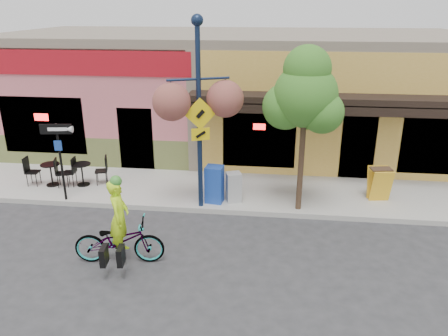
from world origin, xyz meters
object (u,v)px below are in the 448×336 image
object	(u,v)px
building	(235,89)
newspaper_box_blue	(214,184)
newspaper_box_grey	(234,187)
street_tree	(303,131)
bicycle	(119,241)
cyclist_rider	(120,227)
lamp_post	(199,117)
one_way_sign	(61,163)

from	to	relation	value
building	newspaper_box_blue	size ratio (longest dim) A/B	16.75
building	newspaper_box_grey	size ratio (longest dim) A/B	20.77
street_tree	newspaper_box_blue	bearing A→B (deg)	175.81
building	bicycle	distance (m)	9.94
building	newspaper_box_grey	distance (m)	6.63
cyclist_rider	newspaper_box_grey	xyz separation A→B (m)	(2.23, 3.25, -0.29)
building	bicycle	world-z (taller)	building
street_tree	building	bearing A→B (deg)	110.15
lamp_post	one_way_sign	bearing A→B (deg)	158.14
building	newspaper_box_grey	xyz separation A→B (m)	(0.59, -6.39, -1.66)
lamp_post	newspaper_box_blue	bearing A→B (deg)	19.40
newspaper_box_blue	newspaper_box_grey	xyz separation A→B (m)	(0.55, 0.10, -0.11)
building	street_tree	xyz separation A→B (m)	(2.45, -6.66, 0.17)
bicycle	street_tree	bearing A→B (deg)	-61.26
bicycle	cyclist_rider	xyz separation A→B (m)	(0.05, 0.00, 0.35)
one_way_sign	street_tree	world-z (taller)	street_tree
bicycle	newspaper_box_blue	distance (m)	3.60
cyclist_rider	newspaper_box_blue	bearing A→B (deg)	-35.11
cyclist_rider	one_way_sign	bearing A→B (deg)	37.02
bicycle	lamp_post	world-z (taller)	lamp_post
newspaper_box_blue	newspaper_box_grey	size ratio (longest dim) A/B	1.24
cyclist_rider	street_tree	world-z (taller)	street_tree
building	lamp_post	world-z (taller)	lamp_post
lamp_post	one_way_sign	world-z (taller)	lamp_post
bicycle	newspaper_box_blue	size ratio (longest dim) A/B	1.87
lamp_post	newspaper_box_blue	xyz separation A→B (m)	(0.35, 0.32, -2.05)
bicycle	newspaper_box_grey	distance (m)	3.97
bicycle	one_way_sign	xyz separation A→B (m)	(-2.64, 2.79, 0.77)
cyclist_rider	one_way_sign	world-z (taller)	one_way_sign
bicycle	cyclist_rider	size ratio (longest dim) A/B	1.15
cyclist_rider	lamp_post	bearing A→B (deg)	-32.17
building	bicycle	bearing A→B (deg)	-99.97
bicycle	one_way_sign	world-z (taller)	one_way_sign
cyclist_rider	newspaper_box_blue	world-z (taller)	cyclist_rider
lamp_post	one_way_sign	size ratio (longest dim) A/B	2.26
newspaper_box_blue	street_tree	size ratio (longest dim) A/B	0.24
cyclist_rider	newspaper_box_grey	size ratio (longest dim) A/B	2.01
newspaper_box_blue	newspaper_box_grey	world-z (taller)	newspaper_box_blue
building	one_way_sign	size ratio (longest dim) A/B	7.91
one_way_sign	street_tree	size ratio (longest dim) A/B	0.51
cyclist_rider	street_tree	xyz separation A→B (m)	(4.09, 2.97, 1.54)
cyclist_rider	newspaper_box_grey	world-z (taller)	cyclist_rider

